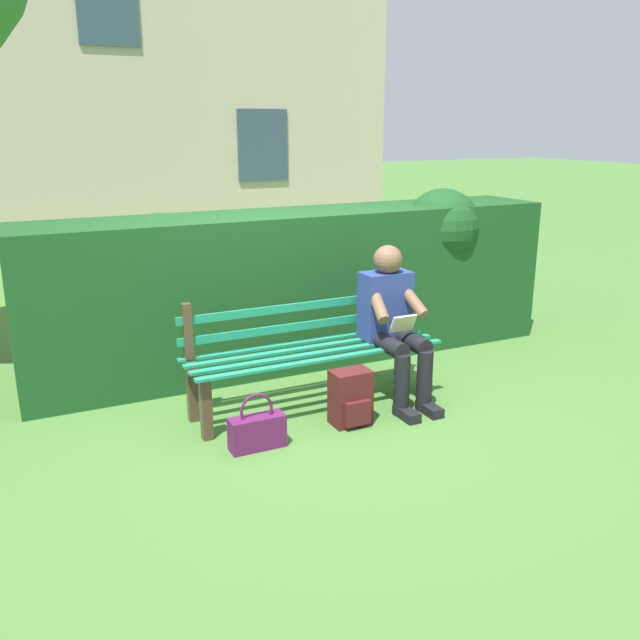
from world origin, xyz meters
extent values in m
plane|color=#477533|center=(0.00, 0.00, 0.00)|extent=(60.00, 60.00, 0.00)
cube|color=#4C3828|center=(-0.89, 0.17, 0.22)|extent=(0.07, 0.07, 0.44)
cube|color=#4C3828|center=(0.89, 0.17, 0.22)|extent=(0.07, 0.07, 0.44)
cube|color=#4C3828|center=(-0.89, -0.17, 0.22)|extent=(0.07, 0.07, 0.44)
cube|color=#4C3828|center=(0.89, -0.17, 0.22)|extent=(0.07, 0.07, 0.44)
cube|color=#1E8460|center=(0.00, -0.22, 0.45)|extent=(1.93, 0.06, 0.02)
cube|color=#1E8460|center=(0.00, -0.07, 0.45)|extent=(1.93, 0.06, 0.02)
cube|color=#1E8460|center=(0.00, 0.07, 0.45)|extent=(1.93, 0.06, 0.02)
cube|color=#1E8460|center=(0.00, 0.22, 0.45)|extent=(1.93, 0.06, 0.02)
cube|color=#4C3828|center=(-0.89, -0.21, 0.67)|extent=(0.06, 0.06, 0.40)
cube|color=#4C3828|center=(0.89, -0.21, 0.67)|extent=(0.06, 0.06, 0.40)
cube|color=#1E8460|center=(0.00, -0.21, 0.59)|extent=(1.93, 0.02, 0.06)
cube|color=#1E8460|center=(0.00, -0.21, 0.74)|extent=(1.93, 0.02, 0.06)
cube|color=navy|center=(-0.62, -0.02, 0.72)|extent=(0.38, 0.22, 0.52)
sphere|color=brown|center=(-0.62, 0.00, 1.08)|extent=(0.22, 0.22, 0.22)
cylinder|color=black|center=(-0.72, 0.19, 0.48)|extent=(0.13, 0.42, 0.13)
cylinder|color=black|center=(-0.52, 0.19, 0.48)|extent=(0.13, 0.42, 0.13)
cylinder|color=black|center=(-0.72, 0.40, 0.23)|extent=(0.12, 0.12, 0.46)
cylinder|color=black|center=(-0.52, 0.40, 0.23)|extent=(0.12, 0.12, 0.46)
cube|color=black|center=(-0.72, 0.48, 0.04)|extent=(0.10, 0.24, 0.07)
cube|color=black|center=(-0.52, 0.48, 0.04)|extent=(0.10, 0.24, 0.07)
cylinder|color=brown|center=(-0.77, 0.12, 0.79)|extent=(0.14, 0.32, 0.26)
cylinder|color=brown|center=(-0.47, 0.12, 0.79)|extent=(0.14, 0.32, 0.26)
cube|color=beige|center=(-0.62, 0.24, 0.65)|extent=(0.20, 0.07, 0.13)
cube|color=#19471E|center=(-0.37, -1.07, 0.67)|extent=(4.76, 0.78, 1.34)
sphere|color=#19471E|center=(-1.80, -0.95, 1.14)|extent=(0.71, 0.71, 0.71)
sphere|color=#19471E|center=(0.82, -1.15, 1.07)|extent=(0.63, 0.63, 0.63)
cube|color=#BCAD93|center=(0.09, -8.41, 3.06)|extent=(9.67, 2.93, 6.12)
cube|color=#334756|center=(-2.33, -6.92, 1.71)|extent=(0.90, 0.04, 1.20)
cube|color=#334756|center=(0.09, -6.92, 3.80)|extent=(0.90, 0.04, 1.20)
cube|color=#4C1919|center=(-0.11, 0.37, 0.20)|extent=(0.28, 0.18, 0.40)
cube|color=#4C1919|center=(-0.11, 0.48, 0.12)|extent=(0.19, 0.04, 0.18)
cylinder|color=#4C1919|center=(-0.19, 0.26, 0.22)|extent=(0.04, 0.04, 0.24)
cylinder|color=#4C1919|center=(-0.03, 0.26, 0.22)|extent=(0.04, 0.04, 0.24)
cube|color=#59194C|center=(0.63, 0.44, 0.11)|extent=(0.37, 0.14, 0.22)
torus|color=#59194C|center=(0.63, 0.44, 0.27)|extent=(0.23, 0.02, 0.23)
camera|label=1|loc=(2.04, 4.29, 2.06)|focal=38.04mm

